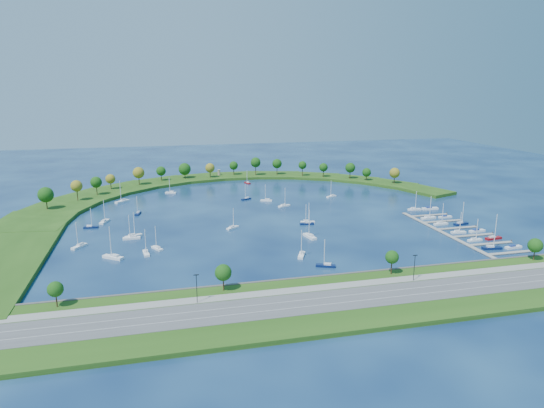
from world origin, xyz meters
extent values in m
plane|color=#06143B|center=(0.00, 0.00, 0.00)|extent=(700.00, 700.00, 0.00)
cube|color=#234813|center=(0.00, -124.00, 0.80)|extent=(420.00, 42.00, 1.60)
cube|color=#474442|center=(0.00, -102.50, 0.90)|extent=(420.00, 1.20, 1.80)
cube|color=#515154|center=(0.00, -124.00, 1.66)|extent=(420.00, 16.00, 0.12)
cube|color=gray|center=(0.00, -113.00, 1.66)|extent=(420.00, 5.00, 0.12)
cube|color=silver|center=(0.00, -126.50, 1.73)|extent=(420.00, 0.15, 0.02)
cube|color=silver|center=(0.00, -121.50, 1.73)|extent=(420.00, 0.15, 0.02)
cylinder|color=#382314|center=(-95.00, -107.00, 4.05)|extent=(0.56, 0.56, 4.90)
sphere|color=#144310|center=(-95.00, -107.00, 7.54)|extent=(5.20, 5.20, 5.20)
cylinder|color=#382314|center=(-40.00, -107.00, 4.22)|extent=(0.56, 0.56, 5.25)
sphere|color=#144310|center=(-40.00, -107.00, 8.05)|extent=(6.00, 6.00, 6.00)
cylinder|color=#382314|center=(25.00, -107.00, 4.40)|extent=(0.56, 0.56, 5.60)
sphere|color=#144310|center=(25.00, -107.00, 8.24)|extent=(5.20, 5.20, 5.20)
cylinder|color=#382314|center=(90.00, -107.00, 4.05)|extent=(0.56, 0.56, 4.90)
sphere|color=#144310|center=(90.00, -107.00, 7.70)|extent=(6.00, 6.00, 6.00)
cylinder|color=black|center=(-50.00, -115.00, 6.60)|extent=(0.24, 0.24, 10.00)
cylinder|color=black|center=(30.00, -115.00, 6.60)|extent=(0.24, 0.24, 10.00)
cube|color=#234813|center=(-126.75, 7.81, 1.00)|extent=(43.73, 48.72, 2.00)
cube|color=#234813|center=(-118.83, 37.57, 1.00)|extent=(50.23, 54.30, 2.00)
cube|color=#234813|center=(-104.03, 64.58, 1.00)|extent=(54.07, 56.09, 2.00)
cube|color=#234813|center=(-83.21, 87.27, 1.00)|extent=(55.20, 54.07, 2.00)
cube|color=#234813|center=(-57.57, 104.32, 1.00)|extent=(53.65, 48.47, 2.00)
cube|color=#234813|center=(-28.60, 114.76, 1.00)|extent=(49.62, 39.75, 2.00)
cube|color=#234813|center=(2.03, 117.98, 1.00)|extent=(44.32, 29.96, 2.00)
cube|color=#234813|center=(32.54, 113.79, 1.00)|extent=(49.49, 38.05, 2.00)
cube|color=#234813|center=(61.17, 102.44, 1.00)|extent=(51.13, 44.12, 2.00)
cube|color=#234813|center=(86.25, 84.58, 1.00)|extent=(49.19, 47.96, 2.00)
cube|color=#234813|center=(106.34, 61.24, 1.00)|extent=(43.90, 49.49, 2.00)
cube|color=#234813|center=(120.28, 33.78, 1.00)|extent=(35.67, 48.74, 2.00)
cube|color=#234813|center=(-126.75, -47.59, 0.95)|extent=(36.00, 130.81, 1.90)
cylinder|color=#382314|center=(-124.29, 31.78, 5.45)|extent=(0.56, 0.56, 6.89)
sphere|color=#144310|center=(-124.29, 31.78, 10.70)|extent=(9.03, 9.03, 9.03)
cylinder|color=#382314|center=(-110.02, 50.94, 5.98)|extent=(0.56, 0.56, 7.97)
sphere|color=brown|center=(-110.02, 50.94, 11.42)|extent=(7.28, 7.28, 7.28)
cylinder|color=#382314|center=(-99.95, 65.60, 5.53)|extent=(0.56, 0.56, 7.05)
sphere|color=#144310|center=(-99.95, 65.60, 10.54)|extent=(7.44, 7.44, 7.44)
cylinder|color=#382314|center=(-92.34, 82.54, 4.97)|extent=(0.56, 0.56, 5.94)
sphere|color=brown|center=(-92.34, 82.54, 9.29)|extent=(6.74, 6.74, 6.74)
cylinder|color=#382314|center=(-73.49, 93.94, 5.63)|extent=(0.56, 0.56, 7.26)
sphere|color=brown|center=(-73.49, 93.94, 10.93)|extent=(8.34, 8.34, 8.34)
cylinder|color=#382314|center=(-57.37, 106.61, 4.97)|extent=(0.56, 0.56, 5.94)
sphere|color=#144310|center=(-57.37, 106.61, 9.37)|extent=(7.16, 7.16, 7.16)
cylinder|color=#382314|center=(-39.18, 112.71, 4.65)|extent=(0.56, 0.56, 5.30)
sphere|color=#144310|center=(-39.18, 112.71, 9.19)|extent=(9.48, 9.48, 9.48)
cylinder|color=#382314|center=(-19.54, 111.03, 5.06)|extent=(0.56, 0.56, 6.12)
sphere|color=brown|center=(-19.54, 111.03, 9.62)|extent=(7.47, 7.47, 7.47)
cylinder|color=#382314|center=(0.49, 118.12, 5.11)|extent=(0.56, 0.56, 6.21)
sphere|color=#144310|center=(0.49, 118.12, 9.61)|extent=(6.97, 6.97, 6.97)
cylinder|color=#382314|center=(17.41, 111.65, 6.48)|extent=(0.56, 0.56, 8.96)
sphere|color=#144310|center=(17.41, 111.65, 12.58)|extent=(8.06, 8.06, 8.06)
cylinder|color=#382314|center=(35.16, 111.38, 5.70)|extent=(0.56, 0.56, 7.39)
sphere|color=#144310|center=(35.16, 111.38, 10.94)|extent=(7.75, 7.75, 7.75)
cylinder|color=#382314|center=(53.30, 99.92, 5.76)|extent=(0.56, 0.56, 7.53)
sphere|color=#144310|center=(53.30, 99.92, 10.82)|extent=(6.45, 6.45, 6.45)
cylinder|color=#382314|center=(68.15, 91.66, 5.19)|extent=(0.56, 0.56, 6.38)
sphere|color=#144310|center=(68.15, 91.66, 9.74)|extent=(6.81, 6.81, 6.81)
cylinder|color=#382314|center=(86.08, 80.21, 5.52)|extent=(0.56, 0.56, 7.04)
sphere|color=#144310|center=(86.08, 80.21, 10.59)|extent=(7.76, 7.76, 7.76)
cylinder|color=#382314|center=(95.52, 70.48, 4.42)|extent=(0.56, 0.56, 4.85)
sphere|color=#144310|center=(95.52, 70.48, 8.19)|extent=(6.70, 6.70, 6.70)
cylinder|color=#382314|center=(110.38, 54.19, 5.19)|extent=(0.56, 0.56, 6.39)
sphere|color=brown|center=(110.38, 54.19, 9.91)|extent=(7.65, 7.65, 7.65)
cylinder|color=gray|center=(-11.51, 118.87, 4.13)|extent=(2.20, 2.20, 4.25)
cylinder|color=gray|center=(-11.51, 118.87, 6.40)|extent=(2.60, 2.60, 0.30)
cube|color=gray|center=(78.00, -61.00, 0.35)|extent=(2.20, 82.00, 0.40)
cube|color=gray|center=(90.10, -94.00, 0.35)|extent=(22.00, 2.00, 0.40)
cylinder|color=#382314|center=(101.00, -94.00, 0.60)|extent=(0.36, 0.36, 1.60)
cube|color=gray|center=(90.10, -80.80, 0.35)|extent=(22.00, 2.00, 0.40)
cylinder|color=#382314|center=(101.00, -80.80, 0.60)|extent=(0.36, 0.36, 1.60)
cube|color=gray|center=(90.10, -67.60, 0.35)|extent=(22.00, 2.00, 0.40)
cylinder|color=#382314|center=(101.00, -67.60, 0.60)|extent=(0.36, 0.36, 1.60)
cube|color=gray|center=(90.10, -54.40, 0.35)|extent=(22.00, 2.00, 0.40)
cylinder|color=#382314|center=(101.00, -54.40, 0.60)|extent=(0.36, 0.36, 1.60)
cube|color=gray|center=(90.10, -41.20, 0.35)|extent=(22.00, 2.00, 0.40)
cylinder|color=#382314|center=(101.00, -41.20, 0.60)|extent=(0.36, 0.36, 1.60)
cube|color=gray|center=(90.10, -28.00, 0.35)|extent=(22.00, 2.00, 0.40)
cylinder|color=#382314|center=(101.00, -28.00, 0.60)|extent=(0.36, 0.36, 1.60)
cube|color=white|center=(-81.00, -59.14, 0.58)|extent=(9.34, 7.99, 1.16)
cube|color=silver|center=(-80.23, -59.72, 1.57)|extent=(3.84, 3.55, 0.81)
cylinder|color=silver|center=(-81.62, -58.67, 7.68)|extent=(0.32, 0.32, 13.05)
cube|color=white|center=(52.08, 30.26, 0.46)|extent=(7.83, 5.26, 0.92)
cube|color=silver|center=(52.78, 30.59, 1.24)|extent=(3.07, 2.52, 0.64)
cylinder|color=silver|center=(51.53, 29.99, 6.09)|extent=(0.32, 0.32, 10.34)
cube|color=#0B1A45|center=(-95.75, -8.29, 0.44)|extent=(7.48, 2.62, 0.88)
cube|color=silver|center=(-96.48, -8.24, 1.19)|extent=(2.68, 1.63, 0.62)
cylinder|color=silver|center=(-95.16, -8.34, 5.84)|extent=(0.32, 0.32, 9.92)
cube|color=#0B1A45|center=(16.07, -28.63, 0.46)|extent=(7.80, 3.00, 0.91)
cube|color=silver|center=(16.82, -28.72, 1.23)|extent=(2.82, 1.79, 0.64)
cylinder|color=silver|center=(15.46, -28.56, 6.04)|extent=(0.32, 0.32, 10.26)
cube|color=#0B1A45|center=(-4.71, 36.65, 0.42)|extent=(7.19, 5.01, 0.85)
cube|color=silver|center=(-4.09, 36.98, 1.15)|extent=(2.84, 2.37, 0.59)
cylinder|color=silver|center=(-5.22, 36.39, 5.62)|extent=(0.32, 0.32, 9.55)
cube|color=white|center=(-62.47, -51.19, 0.44)|extent=(5.42, 7.48, 0.89)
cube|color=silver|center=(-62.11, -51.84, 1.20)|extent=(2.53, 2.97, 0.62)
cylinder|color=silver|center=(-62.76, -50.67, 5.89)|extent=(0.32, 0.32, 10.00)
cube|color=#0B1A45|center=(4.49, -90.00, 0.48)|extent=(8.25, 5.23, 0.96)
cube|color=silver|center=(5.22, -90.32, 1.30)|extent=(3.20, 2.55, 0.67)
cylinder|color=silver|center=(3.90, -89.75, 6.37)|extent=(0.32, 0.32, 10.82)
cube|color=white|center=(17.39, -25.69, 0.46)|extent=(7.87, 3.25, 0.92)
cube|color=silver|center=(16.63, -25.58, 1.24)|extent=(2.87, 1.88, 0.64)
cylinder|color=silver|center=(17.99, -25.78, 6.07)|extent=(0.32, 0.32, 10.31)
cube|color=white|center=(10.34, -51.03, 0.57)|extent=(4.59, 9.93, 1.15)
cube|color=silver|center=(10.54, -51.97, 1.55)|extent=(2.52, 3.67, 0.80)
cylinder|color=silver|center=(10.19, -50.28, 7.62)|extent=(0.32, 0.32, 12.93)
cube|color=white|center=(-83.13, 47.92, 0.58)|extent=(9.03, 8.45, 1.16)
cube|color=silver|center=(-82.41, 48.56, 1.57)|extent=(3.79, 3.67, 0.81)
cylinder|color=silver|center=(-83.71, 47.40, 7.69)|extent=(0.32, 0.32, 13.06)
cube|color=white|center=(-51.96, 67.84, 0.45)|extent=(7.84, 4.57, 0.91)
cube|color=silver|center=(-51.25, 67.58, 1.23)|extent=(3.00, 2.30, 0.64)
cylinder|color=silver|center=(-52.53, 68.04, 6.02)|extent=(0.32, 0.32, 10.22)
cube|color=white|center=(-74.33, -32.80, 0.50)|extent=(8.32, 2.55, 0.99)
cube|color=silver|center=(-73.50, -32.78, 1.34)|extent=(2.93, 1.70, 0.69)
cylinder|color=silver|center=(-74.99, -32.82, 6.56)|extent=(0.32, 0.32, 11.14)
cube|color=white|center=(-97.24, -40.07, 0.50)|extent=(6.73, 8.10, 1.00)
cube|color=silver|center=(-96.76, -39.40, 1.35)|extent=(3.02, 3.31, 0.70)
cylinder|color=silver|center=(-97.63, -40.61, 6.60)|extent=(0.32, 0.32, 11.21)
cube|color=white|center=(-1.44, -75.60, 0.50)|extent=(5.52, 8.54, 1.00)
cube|color=silver|center=(-1.10, -74.84, 1.35)|extent=(2.68, 3.32, 0.70)
cylinder|color=silver|center=(-1.71, -76.20, 6.61)|extent=(0.32, 0.32, 11.22)
cube|color=white|center=(-73.49, -29.56, 0.51)|extent=(8.65, 6.07, 1.02)
cube|color=silver|center=(-74.25, -29.96, 1.38)|extent=(3.42, 2.86, 0.72)
cylinder|color=silver|center=(-72.89, -29.24, 6.77)|extent=(0.32, 0.32, 11.50)
cube|color=white|center=(14.49, 12.24, 0.48)|extent=(8.30, 5.38, 0.97)
cube|color=silver|center=(13.75, 11.91, 1.31)|extent=(3.23, 2.61, 0.68)
cylinder|color=silver|center=(15.08, 12.51, 6.42)|extent=(0.32, 0.32, 10.91)
cube|color=maroon|center=(6.28, 89.35, 0.41)|extent=(4.07, 7.10, 0.82)
cube|color=silver|center=(6.50, 88.71, 1.11)|extent=(2.06, 2.71, 0.58)
cylinder|color=silver|center=(6.10, 89.87, 5.45)|extent=(0.32, 0.32, 9.25)
cube|color=white|center=(-67.26, -57.00, 0.48)|extent=(3.32, 8.29, 0.97)
cube|color=silver|center=(-67.37, -56.21, 1.31)|extent=(1.94, 3.01, 0.68)
cylinder|color=silver|center=(-67.17, -57.64, 6.41)|extent=(0.32, 0.32, 10.88)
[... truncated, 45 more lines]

